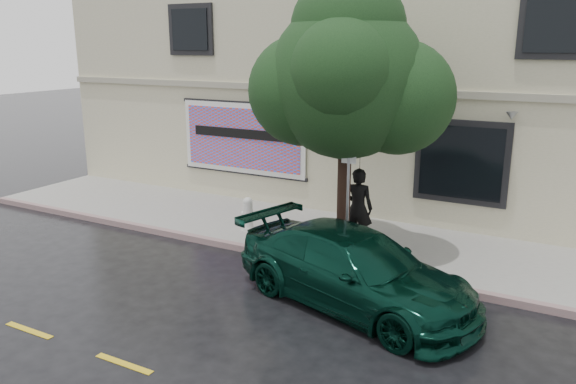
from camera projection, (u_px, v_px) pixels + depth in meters
The scene contains 12 objects.
ground at pixel (246, 282), 11.65m from camera, with size 90.00×90.00×0.00m, color black.
sidewalk at pixel (314, 234), 14.39m from camera, with size 20.00×3.50×0.15m, color #9D9B95.
curb at pixel (281, 255), 12.90m from camera, with size 20.00×0.18×0.16m, color gray.
road_marking at pixel (124, 364), 8.67m from camera, with size 19.00×0.12×0.01m, color gold.
building at pixel (391, 84), 18.40m from camera, with size 20.00×8.12×7.00m.
billboard at pixel (243, 138), 16.77m from camera, with size 4.30×0.16×2.20m.
car at pixel (354, 269), 10.46m from camera, with size 2.18×4.92×1.43m, color black.
pedestrian at pixel (358, 208), 13.00m from camera, with size 0.69×0.46×1.90m, color black.
umbrella at pixel (360, 151), 12.66m from camera, with size 1.06×1.06×0.78m, color black.
street_tree at pixel (347, 81), 11.92m from camera, with size 3.36×3.36×5.56m.
fire_hydrant at pixel (248, 214), 14.33m from camera, with size 0.36×0.34×0.87m.
sign_pole at pixel (348, 191), 11.94m from camera, with size 0.33×0.06×2.68m.
Camera 1 is at (5.89, -9.07, 4.79)m, focal length 35.00 mm.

